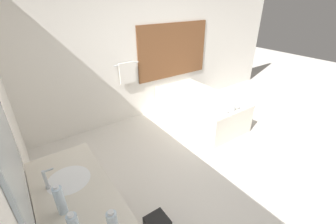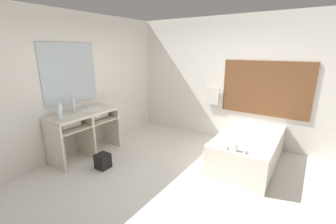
{
  "view_description": "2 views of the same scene",
  "coord_description": "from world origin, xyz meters",
  "px_view_note": "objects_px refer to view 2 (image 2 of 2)",
  "views": [
    {
      "loc": [
        -2.04,
        -1.6,
        2.29
      ],
      "look_at": [
        -0.42,
        0.68,
        0.82
      ],
      "focal_mm": 24.0,
      "sensor_mm": 36.0,
      "label": 1
    },
    {
      "loc": [
        1.67,
        -2.61,
        2.03
      ],
      "look_at": [
        -0.58,
        0.75,
        0.88
      ],
      "focal_mm": 24.0,
      "sensor_mm": 36.0,
      "label": 2
    }
  ],
  "objects_px": {
    "water_bottle_1": "(73,106)",
    "water_bottle_2": "(60,113)",
    "waste_bin": "(103,161)",
    "bathtub": "(248,147)",
    "water_bottle_3": "(60,110)"
  },
  "relations": [
    {
      "from": "water_bottle_2",
      "to": "bathtub",
      "type": "bearing_deg",
      "value": 37.07
    },
    {
      "from": "water_bottle_2",
      "to": "water_bottle_3",
      "type": "height_order",
      "value": "water_bottle_2"
    },
    {
      "from": "water_bottle_1",
      "to": "waste_bin",
      "type": "height_order",
      "value": "water_bottle_1"
    },
    {
      "from": "bathtub",
      "to": "water_bottle_3",
      "type": "bearing_deg",
      "value": -146.88
    },
    {
      "from": "bathtub",
      "to": "water_bottle_2",
      "type": "xyz_separation_m",
      "value": [
        -2.59,
        -1.96,
        0.71
      ]
    },
    {
      "from": "bathtub",
      "to": "waste_bin",
      "type": "distance_m",
      "value": 2.61
    },
    {
      "from": "bathtub",
      "to": "water_bottle_3",
      "type": "xyz_separation_m",
      "value": [
        -2.79,
        -1.82,
        0.7
      ]
    },
    {
      "from": "bathtub",
      "to": "waste_bin",
      "type": "bearing_deg",
      "value": -142.02
    },
    {
      "from": "bathtub",
      "to": "water_bottle_2",
      "type": "relative_size",
      "value": 6.9
    },
    {
      "from": "bathtub",
      "to": "water_bottle_3",
      "type": "height_order",
      "value": "water_bottle_3"
    },
    {
      "from": "water_bottle_1",
      "to": "water_bottle_2",
      "type": "xyz_separation_m",
      "value": [
        0.22,
        -0.41,
        0.0
      ]
    },
    {
      "from": "water_bottle_1",
      "to": "water_bottle_2",
      "type": "height_order",
      "value": "water_bottle_2"
    },
    {
      "from": "water_bottle_1",
      "to": "water_bottle_2",
      "type": "distance_m",
      "value": 0.46
    },
    {
      "from": "water_bottle_3",
      "to": "waste_bin",
      "type": "relative_size",
      "value": 0.94
    },
    {
      "from": "water_bottle_1",
      "to": "bathtub",
      "type": "bearing_deg",
      "value": 28.86
    }
  ]
}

